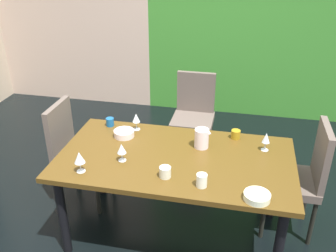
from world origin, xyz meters
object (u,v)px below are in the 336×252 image
(chair_right_far, at_px, (302,174))
(cup_west, at_px, (110,122))
(dining_table, at_px, (175,166))
(cup_south, at_px, (202,180))
(wine_glass_front, at_px, (136,118))
(cup_left, at_px, (236,134))
(pitcher_north, at_px, (202,138))
(wine_glass_right, at_px, (122,149))
(serving_bowl_east, at_px, (124,133))
(wine_glass_near_window, at_px, (79,158))
(chair_head_far, at_px, (194,112))
(cup_near_shelf, at_px, (165,172))
(chair_left_far, at_px, (74,148))
(wine_glass_rear, at_px, (266,138))
(serving_bowl_center, at_px, (257,197))

(chair_right_far, distance_m, cup_west, 1.68)
(dining_table, bearing_deg, cup_south, -53.76)
(wine_glass_front, distance_m, cup_left, 0.86)
(dining_table, distance_m, pitcher_north, 0.30)
(wine_glass_front, xyz_separation_m, wine_glass_right, (0.04, -0.51, -0.01))
(cup_left, bearing_deg, serving_bowl_east, -169.99)
(wine_glass_near_window, relative_size, cup_west, 2.18)
(dining_table, distance_m, chair_head_far, 1.31)
(cup_west, xyz_separation_m, cup_near_shelf, (0.65, -0.67, 0.00))
(dining_table, bearing_deg, cup_west, 149.75)
(cup_south, height_order, cup_west, cup_south)
(chair_head_far, xyz_separation_m, cup_near_shelf, (0.03, -1.58, 0.26))
(chair_left_far, xyz_separation_m, wine_glass_rear, (1.66, -0.04, 0.32))
(serving_bowl_center, bearing_deg, dining_table, 146.72)
(dining_table, relative_size, serving_bowl_center, 10.46)
(chair_head_far, bearing_deg, cup_left, 117.91)
(dining_table, distance_m, cup_near_shelf, 0.30)
(serving_bowl_east, bearing_deg, cup_near_shelf, -47.38)
(wine_glass_near_window, height_order, cup_west, wine_glass_near_window)
(chair_right_far, xyz_separation_m, serving_bowl_east, (-1.48, -0.05, 0.23))
(wine_glass_right, bearing_deg, cup_left, 33.06)
(dining_table, bearing_deg, wine_glass_front, 138.57)
(wine_glass_near_window, bearing_deg, chair_head_far, 70.56)
(wine_glass_right, relative_size, cup_south, 1.53)
(wine_glass_near_window, distance_m, pitcher_north, 0.96)
(serving_bowl_east, relative_size, cup_south, 1.84)
(wine_glass_rear, xyz_separation_m, wine_glass_front, (-1.09, 0.13, 0.00))
(dining_table, bearing_deg, chair_head_far, 92.08)
(wine_glass_right, bearing_deg, cup_near_shelf, -21.08)
(cup_west, distance_m, cup_near_shelf, 0.93)
(chair_right_far, distance_m, wine_glass_front, 1.45)
(wine_glass_right, distance_m, serving_bowl_center, 1.03)
(chair_right_far, relative_size, cup_left, 12.95)
(dining_table, xyz_separation_m, cup_left, (0.43, 0.39, 0.12))
(chair_head_far, xyz_separation_m, serving_bowl_east, (-0.44, -1.07, 0.24))
(cup_west, xyz_separation_m, pitcher_north, (0.84, -0.20, 0.04))
(chair_left_far, xyz_separation_m, cup_west, (0.32, 0.11, 0.25))
(cup_left, bearing_deg, cup_west, -179.94)
(wine_glass_rear, relative_size, wine_glass_right, 1.07)
(cup_left, relative_size, cup_near_shelf, 0.91)
(wine_glass_rear, bearing_deg, wine_glass_front, 173.37)
(dining_table, xyz_separation_m, wine_glass_rear, (0.67, 0.24, 0.19))
(wine_glass_rear, height_order, cup_south, wine_glass_rear)
(wine_glass_rear, height_order, wine_glass_right, wine_glass_rear)
(serving_bowl_east, distance_m, serving_bowl_center, 1.26)
(chair_head_far, bearing_deg, serving_bowl_east, 67.68)
(dining_table, distance_m, chair_left_far, 1.04)
(dining_table, bearing_deg, serving_bowl_east, 154.78)
(chair_head_far, bearing_deg, cup_west, 55.61)
(wine_glass_right, bearing_deg, wine_glass_front, 94.23)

